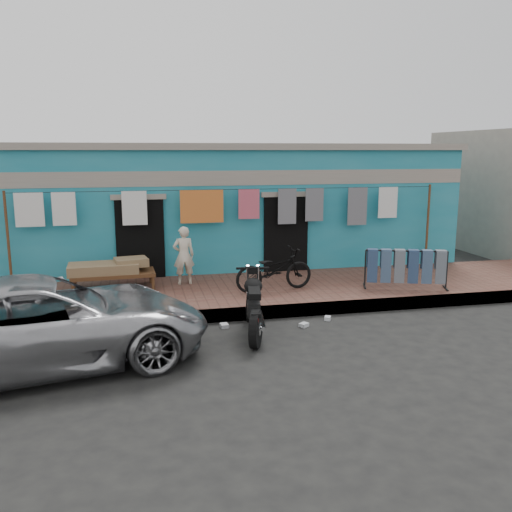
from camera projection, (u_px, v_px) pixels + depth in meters
The scene contains 14 objects.
ground at pixel (282, 347), 8.95m from camera, with size 80.00×80.00×0.00m, color black.
sidewalk at pixel (246, 294), 11.80m from camera, with size 28.00×3.00×0.25m, color brown.
curb at pixel (261, 313), 10.41m from camera, with size 28.00×0.10×0.25m, color gray.
building at pixel (218, 205), 15.32m from camera, with size 12.20×5.20×3.36m.
clothesline at pixel (228, 210), 12.64m from camera, with size 10.06×0.06×2.10m.
car at pixel (43, 321), 8.00m from camera, with size 2.27×5.00×1.41m, color #A5A5AA.
seated_person at pixel (184, 255), 12.01m from camera, with size 0.47×0.31×1.30m, color beige.
bicycle at pixel (274, 265), 11.47m from camera, with size 0.60×1.71×1.11m, color black.
motorcycle at pixel (254, 304), 9.47m from camera, with size 0.89×1.79×1.11m, color black, non-canonical shape.
charpoy at pixel (113, 275), 11.64m from camera, with size 1.88×0.95×0.62m, color brown, non-canonical shape.
jeans_rack at pixel (406, 268), 11.71m from camera, with size 1.84×0.93×0.87m, color black, non-canonical shape.
litter_a at pixel (304, 325), 9.96m from camera, with size 0.16×0.12×0.07m, color silver.
litter_b at pixel (328, 318), 10.35m from camera, with size 0.15×0.11×0.07m, color silver.
litter_c at pixel (224, 326), 9.92m from camera, with size 0.17×0.14×0.07m, color silver.
Camera 1 is at (-2.27, -8.20, 3.19)m, focal length 38.00 mm.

